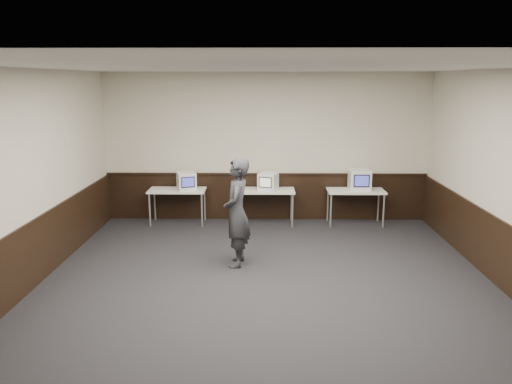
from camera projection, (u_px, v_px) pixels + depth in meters
floor at (267, 293)px, 7.24m from camera, size 8.00×8.00×0.00m
ceiling at (268, 67)px, 6.54m from camera, size 8.00×8.00×0.00m
back_wall at (266, 147)px, 10.79m from camera, size 7.00×0.00×7.00m
front_wall at (271, 325)px, 2.99m from camera, size 7.00×0.00×7.00m
left_wall at (16, 185)px, 6.95m from camera, size 0.00×8.00×8.00m
wainscot_back at (266, 197)px, 11.01m from camera, size 6.98×0.04×1.00m
wainscot_left at (26, 259)px, 7.19m from camera, size 0.04×7.98×1.00m
wainscot_right at (512, 262)px, 7.07m from camera, size 0.04×7.98×1.00m
wainscot_rail at (266, 174)px, 10.88m from camera, size 6.98×0.06×0.04m
desk_left at (177, 193)px, 10.63m from camera, size 1.20×0.60×0.75m
desk_center at (266, 193)px, 10.60m from camera, size 1.20×0.60×0.75m
desk_right at (356, 193)px, 10.57m from camera, size 1.20×0.60×0.75m
emac_left at (187, 181)px, 10.52m from camera, size 0.48×0.49×0.37m
emac_center at (268, 181)px, 10.51m from camera, size 0.47×0.48×0.37m
emac_right at (360, 180)px, 10.52m from camera, size 0.44×0.48×0.44m
person at (237, 212)px, 8.18m from camera, size 0.47×0.68×1.81m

